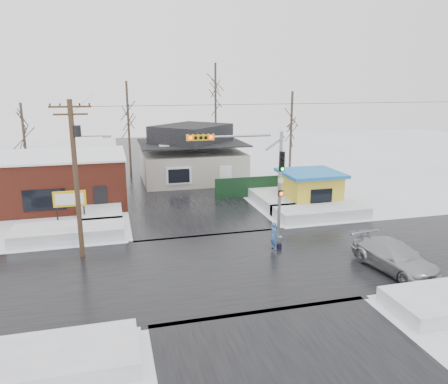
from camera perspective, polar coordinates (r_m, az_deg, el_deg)
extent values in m
plane|color=white|center=(24.50, 0.87, -9.62)|extent=(120.00, 120.00, 0.00)
cube|color=black|center=(24.50, 0.87, -9.60)|extent=(10.00, 120.00, 0.02)
cube|color=black|center=(24.50, 0.87, -9.60)|extent=(120.00, 10.00, 0.02)
cube|color=white|center=(30.26, -19.62, -4.95)|extent=(7.00, 3.00, 0.80)
cube|color=white|center=(33.68, 12.51, -2.53)|extent=(7.00, 3.00, 0.80)
cube|color=white|center=(17.67, -23.20, -19.77)|extent=(7.00, 3.00, 0.70)
cube|color=white|center=(34.91, -15.74, -2.14)|extent=(3.00, 8.00, 0.80)
cube|color=white|center=(37.26, 6.28, -0.66)|extent=(3.00, 8.00, 0.80)
cylinder|color=gray|center=(27.32, 7.30, 0.54)|extent=(0.20, 0.20, 7.00)
cylinder|color=gray|center=(28.29, 7.09, -6.07)|extent=(0.50, 0.50, 0.30)
cylinder|color=gray|center=(25.76, 1.28, 7.29)|extent=(4.60, 0.14, 0.14)
cube|color=gold|center=(25.29, -3.12, 7.15)|extent=(1.60, 0.28, 0.35)
sphere|color=#FF0C0C|center=(25.02, -4.40, 7.05)|extent=(0.20, 0.20, 0.20)
sphere|color=#FF0C0C|center=(25.26, -1.70, 7.15)|extent=(0.20, 0.20, 0.20)
cube|color=black|center=(26.79, 7.57, 3.98)|extent=(0.30, 0.22, 1.20)
sphere|color=#0CE533|center=(26.75, 7.65, 2.98)|extent=(0.18, 0.18, 0.18)
cube|color=black|center=(27.21, 7.44, -0.17)|extent=(0.30, 0.20, 0.35)
cylinder|color=#382619|center=(25.73, -18.73, 1.33)|extent=(0.28, 0.28, 9.00)
cube|color=#382619|center=(25.19, -19.48, 10.46)|extent=(2.20, 0.10, 0.10)
cube|color=#382619|center=(25.21, -19.40, 9.55)|extent=(1.80, 0.10, 0.10)
cylinder|color=black|center=(25.27, -18.67, 7.57)|extent=(0.44, 0.44, 0.60)
cylinder|color=gray|center=(25.27, -17.14, 6.99)|extent=(1.80, 0.08, 0.08)
cube|color=gray|center=(25.25, -15.08, 7.02)|extent=(0.50, 0.22, 0.12)
cube|color=maroon|center=(38.72, -21.76, 1.40)|extent=(12.00, 8.00, 4.00)
cube|color=white|center=(38.35, -22.04, 4.38)|extent=(12.20, 8.20, 0.15)
cube|color=black|center=(34.97, -22.40, -0.97)|extent=(3.00, 0.08, 1.60)
cube|color=black|center=(34.70, -15.81, -1.04)|extent=(1.00, 0.08, 2.20)
cylinder|color=black|center=(32.58, -20.93, -2.80)|extent=(0.10, 0.10, 1.80)
cylinder|color=black|center=(32.42, -17.78, -2.62)|extent=(0.10, 0.10, 1.80)
cube|color=gold|center=(32.20, -19.52, -0.84)|extent=(2.20, 0.18, 1.10)
cube|color=white|center=(32.09, -19.53, -0.88)|extent=(1.90, 0.02, 0.80)
cube|color=#A8A497|center=(45.11, -4.21, 3.42)|extent=(10.00, 8.00, 3.00)
cube|color=black|center=(44.73, -4.27, 6.44)|extent=(10.40, 8.40, 0.12)
pyramid|color=black|center=(44.61, -4.29, 7.66)|extent=(9.00, 7.00, 1.80)
cube|color=maroon|center=(46.25, -0.59, 7.98)|extent=(0.70, 0.70, 1.40)
cube|color=white|center=(40.89, -5.91, 2.12)|extent=(2.40, 0.12, 1.60)
cube|color=gold|center=(36.24, 11.14, 0.20)|extent=(4.00, 4.00, 2.60)
cube|color=#1766B3|center=(35.93, 11.25, 2.44)|extent=(4.60, 4.60, 0.25)
cube|color=black|center=(34.49, 12.60, -0.59)|extent=(1.80, 0.06, 1.20)
cube|color=black|center=(38.79, 4.56, 0.73)|extent=(8.00, 0.12, 1.80)
cylinder|color=#332821|center=(47.88, -12.34, 7.99)|extent=(0.24, 0.24, 10.00)
cylinder|color=#332821|center=(51.18, -1.10, 9.81)|extent=(0.24, 0.24, 12.00)
cylinder|color=#332821|center=(45.66, 8.73, 7.23)|extent=(0.24, 0.24, 9.00)
cylinder|color=#332821|center=(46.64, -24.56, 5.65)|extent=(0.24, 0.24, 8.00)
imported|color=#3C66A8|center=(26.66, 6.57, -5.72)|extent=(0.51, 0.68, 1.71)
imported|color=#A1A5A8|center=(25.37, 21.38, -7.93)|extent=(2.93, 5.53, 1.53)
cube|color=black|center=(26.90, 7.22, -7.10)|extent=(0.29, 0.15, 0.35)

